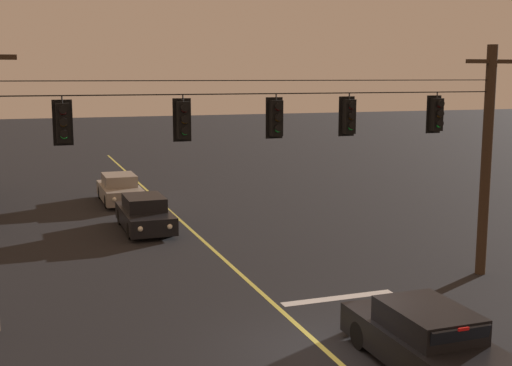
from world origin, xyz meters
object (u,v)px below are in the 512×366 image
Objects in this scene: car_oncoming_trailing at (120,189)px; car_oncoming_lead at (145,214)px; traffic_light_rightmost at (437,114)px; traffic_light_centre at (276,118)px; traffic_light_left_inner at (183,120)px; traffic_light_right_inner at (349,116)px; traffic_light_leftmost at (63,123)px; car_waiting_near_lane at (425,339)px.

car_oncoming_lead is at bearing -88.94° from car_oncoming_trailing.
traffic_light_centre is at bearing 180.00° from traffic_light_rightmost.
traffic_light_centre reaches higher than car_oncoming_lead.
traffic_light_left_inner is 4.76m from traffic_light_right_inner.
car_oncoming_lead is at bearing 86.52° from traffic_light_left_inner.
traffic_light_rightmost is at bearing -65.74° from car_oncoming_trailing.
traffic_light_right_inner is 2.89m from traffic_light_rightmost.
traffic_light_leftmost is 9.75m from car_waiting_near_lane.
traffic_light_leftmost is at bearing 180.00° from traffic_light_centre.
car_waiting_near_lane is 21.47m from car_oncoming_trailing.
traffic_light_rightmost is at bearing 0.00° from traffic_light_left_inner.
traffic_light_left_inner is 0.28× the size of car_oncoming_lead.
traffic_light_right_inner is 17.07m from car_oncoming_trailing.
traffic_light_leftmost and traffic_light_centre have the same top height.
traffic_light_centre is (5.54, 0.00, 0.00)m from traffic_light_leftmost.
traffic_light_left_inner is at bearing 0.00° from traffic_light_leftmost.
traffic_light_rightmost reaches higher than car_waiting_near_lane.
traffic_light_right_inner is 6.92m from car_waiting_near_lane.
traffic_light_centre is at bearing 0.00° from traffic_light_left_inner.
traffic_light_right_inner is 1.00× the size of traffic_light_rightmost.
traffic_light_centre is 0.28× the size of car_oncoming_lead.
car_waiting_near_lane is at bearing -77.28° from car_oncoming_lead.
traffic_light_left_inner reaches higher than car_waiting_near_lane.
car_waiting_near_lane is (1.37, -5.26, -4.42)m from traffic_light_centre.
traffic_light_left_inner is at bearing 180.00° from traffic_light_right_inner.
car_waiting_near_lane is 15.22m from car_oncoming_lead.
traffic_light_left_inner is at bearing 180.00° from traffic_light_centre.
traffic_light_centre is 16.66m from car_oncoming_trailing.
traffic_light_centre reaches higher than car_waiting_near_lane.
traffic_light_rightmost is 0.28× the size of car_oncoming_trailing.
traffic_light_right_inner is at bearing 180.00° from traffic_light_rightmost.
traffic_light_centre is 2.19m from traffic_light_right_inner.
car_oncoming_trailing is (0.47, 15.93, -4.42)m from traffic_light_left_inner.
traffic_light_right_inner reaches higher than car_oncoming_lead.
traffic_light_left_inner and traffic_light_centre have the same top height.
traffic_light_rightmost is (10.62, 0.00, 0.00)m from traffic_light_leftmost.
traffic_light_centre is 0.28× the size of car_oncoming_trailing.
car_waiting_near_lane is 0.98× the size of car_oncoming_trailing.
traffic_light_leftmost and traffic_light_left_inner have the same top height.
traffic_light_rightmost reaches higher than car_oncoming_lead.
car_waiting_near_lane is (6.91, -5.26, -4.42)m from traffic_light_leftmost.
traffic_light_left_inner is 7.64m from traffic_light_rightmost.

